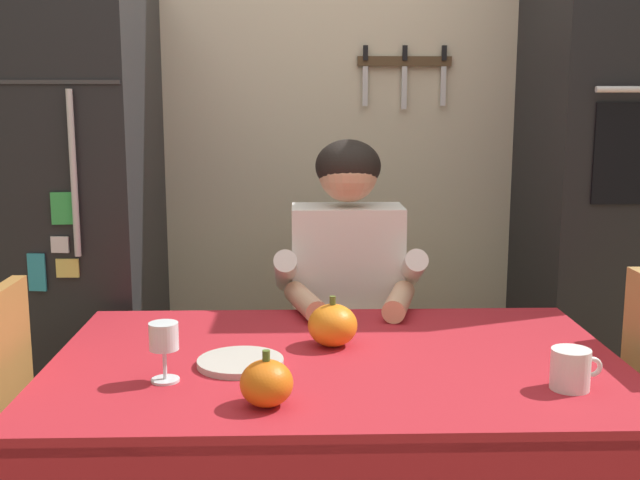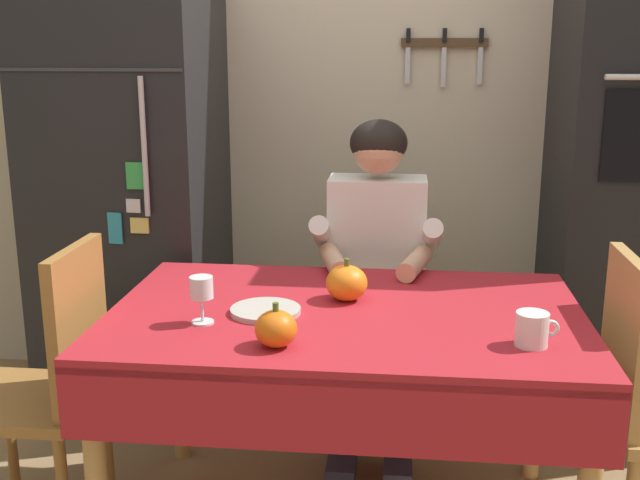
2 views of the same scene
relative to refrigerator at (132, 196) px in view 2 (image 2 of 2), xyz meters
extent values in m
cube|color=beige|center=(1.00, 0.39, 0.40)|extent=(3.70, 0.10, 2.60)
cube|color=#4C3823|center=(1.27, 0.33, 0.61)|extent=(0.36, 0.02, 0.04)
cube|color=silver|center=(1.12, 0.32, 0.52)|extent=(0.02, 0.01, 0.15)
cube|color=black|center=(1.12, 0.32, 0.64)|extent=(0.02, 0.01, 0.06)
cube|color=silver|center=(1.27, 0.32, 0.51)|extent=(0.02, 0.01, 0.16)
cube|color=black|center=(1.27, 0.32, 0.64)|extent=(0.02, 0.01, 0.06)
cube|color=silver|center=(1.42, 0.32, 0.52)|extent=(0.02, 0.01, 0.15)
cube|color=black|center=(1.42, 0.32, 0.64)|extent=(0.02, 0.01, 0.06)
cube|color=black|center=(0.00, 0.00, 0.00)|extent=(0.68, 0.68, 1.80)
cylinder|color=silver|center=(0.19, -0.36, 0.25)|extent=(0.02, 0.02, 0.50)
cube|color=#333335|center=(0.00, -0.34, 0.52)|extent=(0.67, 0.01, 0.01)
cube|color=teal|center=(0.05, -0.35, -0.05)|extent=(0.06, 0.02, 0.12)
cube|color=#E5D666|center=(0.15, -0.35, -0.04)|extent=(0.07, 0.01, 0.06)
cube|color=green|center=(0.15, -0.35, 0.14)|extent=(0.08, 0.01, 0.10)
cube|color=silver|center=(0.13, -0.35, 0.03)|extent=(0.06, 0.01, 0.05)
cube|color=black|center=(2.00, 0.04, 0.15)|extent=(0.60, 0.60, 2.10)
cylinder|color=tan|center=(0.31, -0.47, -0.55)|extent=(0.06, 0.06, 0.70)
cylinder|color=tan|center=(1.59, -0.47, -0.55)|extent=(0.06, 0.06, 0.70)
cube|color=#A81E28|center=(0.95, -0.86, -0.18)|extent=(1.40, 0.90, 0.04)
cube|color=#A81E28|center=(0.95, -1.30, -0.28)|extent=(1.40, 0.01, 0.20)
cube|color=tan|center=(1.02, -0.17, -0.47)|extent=(0.40, 0.40, 0.04)
cube|color=tan|center=(1.02, 0.01, -0.21)|extent=(0.36, 0.04, 0.48)
cylinder|color=tan|center=(0.85, -0.34, -0.69)|extent=(0.04, 0.04, 0.41)
cylinder|color=tan|center=(0.85, 0.00, -0.69)|extent=(0.04, 0.04, 0.41)
cylinder|color=tan|center=(1.19, -0.34, -0.69)|extent=(0.04, 0.04, 0.41)
cylinder|color=tan|center=(1.19, 0.00, -0.69)|extent=(0.04, 0.04, 0.41)
cube|color=#38384C|center=(0.92, -0.55, -0.86)|extent=(0.10, 0.22, 0.08)
cube|color=#38384C|center=(1.12, -0.55, -0.86)|extent=(0.10, 0.22, 0.08)
cylinder|color=#38384C|center=(0.92, -0.49, -0.67)|extent=(0.09, 0.09, 0.38)
cylinder|color=#38384C|center=(1.12, -0.49, -0.67)|extent=(0.09, 0.09, 0.38)
cube|color=#38384C|center=(0.93, -0.33, -0.40)|extent=(0.12, 0.40, 0.11)
cube|color=#38384C|center=(1.11, -0.33, -0.40)|extent=(0.12, 0.40, 0.11)
cube|color=white|center=(1.02, -0.21, -0.11)|extent=(0.36, 0.20, 0.48)
cylinder|color=white|center=(0.82, -0.28, -0.07)|extent=(0.07, 0.26, 0.18)
cylinder|color=white|center=(1.22, -0.28, -0.07)|extent=(0.07, 0.26, 0.18)
cylinder|color=#D8A884|center=(0.88, -0.45, -0.13)|extent=(0.13, 0.27, 0.07)
cylinder|color=#D8A884|center=(1.16, -0.45, -0.13)|extent=(0.13, 0.27, 0.07)
sphere|color=#D8A884|center=(1.02, -0.23, 0.24)|extent=(0.19, 0.19, 0.19)
ellipsoid|color=black|center=(1.02, -0.22, 0.26)|extent=(0.21, 0.21, 0.17)
cube|color=tan|center=(1.75, -0.88, -0.21)|extent=(0.04, 0.36, 0.48)
cylinder|color=tan|center=(1.76, -0.71, -0.69)|extent=(0.04, 0.04, 0.41)
cube|color=#9E6B33|center=(-0.03, -0.94, -0.47)|extent=(0.40, 0.40, 0.04)
cube|color=#9E6B33|center=(0.15, -0.94, -0.21)|extent=(0.04, 0.36, 0.48)
cylinder|color=#9E6B33|center=(-0.20, -0.77, -0.69)|extent=(0.04, 0.04, 0.41)
cylinder|color=#9E6B33|center=(0.14, -0.77, -0.69)|extent=(0.04, 0.04, 0.41)
cylinder|color=white|center=(1.45, -1.09, -0.11)|extent=(0.09, 0.09, 0.09)
torus|color=white|center=(1.50, -1.09, -0.11)|extent=(0.05, 0.01, 0.05)
cylinder|color=white|center=(0.55, -1.01, -0.16)|extent=(0.06, 0.06, 0.01)
cylinder|color=white|center=(0.55, -1.01, -0.12)|extent=(0.01, 0.01, 0.07)
cylinder|color=white|center=(0.55, -1.01, -0.05)|extent=(0.07, 0.07, 0.06)
ellipsoid|color=orange|center=(0.94, -0.76, -0.11)|extent=(0.13, 0.13, 0.11)
cylinder|color=#4C6023|center=(0.94, -0.76, -0.04)|extent=(0.02, 0.02, 0.02)
ellipsoid|color=orange|center=(0.79, -1.16, -0.11)|extent=(0.11, 0.11, 0.10)
cylinder|color=#4C6023|center=(0.79, -1.16, -0.05)|extent=(0.02, 0.02, 0.02)
cylinder|color=#B7B2A8|center=(0.72, -0.91, -0.15)|extent=(0.21, 0.21, 0.02)
camera|label=1|loc=(0.86, -2.69, 0.46)|focal=43.61mm
camera|label=2|loc=(1.11, -3.03, 0.60)|focal=43.46mm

